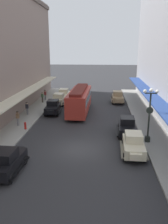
# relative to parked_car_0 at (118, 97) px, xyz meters

# --- Properties ---
(ground_plane) EXTENTS (200.00, 200.00, 0.00)m
(ground_plane) POSITION_rel_parked_car_0_xyz_m (-4.54, -18.64, -0.94)
(ground_plane) COLOR #2D2D30
(sidewalk_right) EXTENTS (3.00, 60.00, 0.15)m
(sidewalk_right) POSITION_rel_parked_car_0_xyz_m (2.96, -18.64, -0.87)
(sidewalk_right) COLOR #99968E
(sidewalk_right) RESTS_ON ground
(parked_car_0) EXTENTS (2.17, 4.27, 1.84)m
(parked_car_0) POSITION_rel_parked_car_0_xyz_m (0.00, 0.00, 0.00)
(parked_car_0) COLOR #997F5B
(parked_car_0) RESTS_ON ground
(parked_car_1) EXTENTS (2.21, 4.28, 1.84)m
(parked_car_1) POSITION_rel_parked_car_0_xyz_m (-9.32, -2.20, 0.00)
(parked_car_1) COLOR beige
(parked_car_1) RESTS_ON ground
(parked_car_2) EXTENTS (2.30, 4.32, 1.84)m
(parked_car_2) POSITION_rel_parked_car_0_xyz_m (-9.26, -7.29, 0.00)
(parked_car_2) COLOR black
(parked_car_2) RESTS_ON ground
(parked_car_3) EXTENTS (2.28, 4.31, 1.84)m
(parked_car_3) POSITION_rel_parked_car_0_xyz_m (0.11, -14.67, 0.00)
(parked_car_3) COLOR black
(parked_car_3) RESTS_ON ground
(parked_car_4) EXTENTS (2.17, 4.27, 1.84)m
(parked_car_4) POSITION_rel_parked_car_0_xyz_m (-9.19, 1.95, 0.00)
(parked_car_4) COLOR beige
(parked_car_4) RESTS_ON ground
(parked_car_5) EXTENTS (2.27, 4.31, 1.84)m
(parked_car_5) POSITION_rel_parked_car_0_xyz_m (0.20, -19.27, 0.00)
(parked_car_5) COLOR beige
(parked_car_5) RESTS_ON ground
(parked_car_6) EXTENTS (2.27, 4.31, 1.84)m
(parked_car_6) POSITION_rel_parked_car_0_xyz_m (-9.35, -23.10, 0.00)
(parked_car_6) COLOR black
(parked_car_6) RESTS_ON ground
(streetcar) EXTENTS (2.71, 9.65, 3.46)m
(streetcar) POSITION_rel_parked_car_0_xyz_m (-5.62, -6.72, 0.96)
(streetcar) COLOR #A52D23
(streetcar) RESTS_ON ground
(lamp_post_with_clock) EXTENTS (1.42, 0.44, 5.16)m
(lamp_post_with_clock) POSITION_rel_parked_car_0_xyz_m (1.86, -16.73, 2.04)
(lamp_post_with_clock) COLOR black
(lamp_post_with_clock) RESTS_ON sidewalk_right
(fire_hydrant) EXTENTS (0.24, 0.24, 0.82)m
(fire_hydrant) POSITION_rel_parked_car_0_xyz_m (-10.89, -14.19, -0.38)
(fire_hydrant) COLOR #B21E19
(fire_hydrant) RESTS_ON sidewalk_left
(pedestrian_1) EXTENTS (0.36, 0.28, 1.67)m
(pedestrian_1) POSITION_rel_parked_car_0_xyz_m (-12.43, -8.61, 0.07)
(pedestrian_1) COLOR slate
(pedestrian_1) RESTS_ON sidewalk_left
(pedestrian_2) EXTENTS (0.36, 0.28, 1.67)m
(pedestrian_2) POSITION_rel_parked_car_0_xyz_m (-12.12, -13.03, 0.07)
(pedestrian_2) COLOR slate
(pedestrian_2) RESTS_ON sidewalk_left
(pedestrian_3) EXTENTS (0.36, 0.28, 1.67)m
(pedestrian_3) POSITION_rel_parked_car_0_xyz_m (-12.14, -1.53, 0.07)
(pedestrian_3) COLOR #4C4238
(pedestrian_3) RESTS_ON sidewalk_left
(pedestrian_4) EXTENTS (0.36, 0.28, 1.67)m
(pedestrian_4) POSITION_rel_parked_car_0_xyz_m (-12.14, 0.39, 0.07)
(pedestrian_4) COLOR slate
(pedestrian_4) RESTS_ON sidewalk_left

